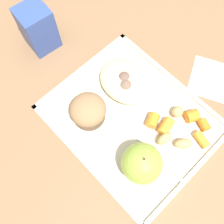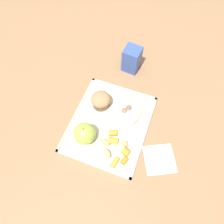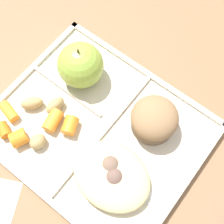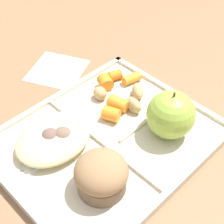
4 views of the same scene
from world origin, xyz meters
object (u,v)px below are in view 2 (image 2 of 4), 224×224
green_apple (85,134)px  bran_muffin (101,100)px  lunch_tray (110,124)px  milk_carton (132,59)px  plastic_fork (127,107)px

green_apple → bran_muffin: size_ratio=1.12×
lunch_tray → milk_carton: size_ratio=3.07×
bran_muffin → milk_carton: milk_carton is taller
lunch_tray → bran_muffin: size_ratio=4.44×
green_apple → lunch_tray: bearing=-36.3°
milk_carton → bran_muffin: bearing=173.3°
milk_carton → lunch_tray: bearing=-172.1°
green_apple → plastic_fork: 0.21m
lunch_tray → plastic_fork: bearing=-21.9°
green_apple → bran_muffin: (0.16, 0.00, -0.01)m
plastic_fork → lunch_tray: bearing=158.1°
green_apple → milk_carton: 0.39m
lunch_tray → bran_muffin: 0.10m
bran_muffin → milk_carton: 0.24m
green_apple → plastic_fork: bearing=-29.3°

